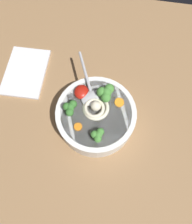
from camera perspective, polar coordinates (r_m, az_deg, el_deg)
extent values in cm
cube|color=#936D47|center=(61.68, -3.14, -4.17)|extent=(105.69, 105.69, 3.42)
cylinder|color=white|center=(57.15, 0.00, -1.27)|extent=(21.21, 21.21, 6.92)
cylinder|color=gold|center=(56.89, 0.00, -1.18)|extent=(18.66, 18.66, 6.37)
torus|color=beige|center=(53.85, -0.04, 1.18)|extent=(7.00, 7.00, 0.97)
torus|color=beige|center=(52.99, -0.44, 1.11)|extent=(7.50, 7.50, 0.87)
sphere|color=beige|center=(52.69, -0.04, 1.71)|extent=(2.72, 2.72, 2.72)
ellipsoid|color=#B7B7BC|center=(54.63, -0.98, 3.82)|extent=(6.48, 7.28, 1.60)
cylinder|color=#B7B7BC|center=(58.17, -2.81, 10.29)|extent=(13.99, 6.92, 0.80)
ellipsoid|color=#B2190F|center=(55.41, -4.02, 5.52)|extent=(4.19, 3.77, 1.89)
cylinder|color=#7A9E60|center=(53.97, -6.76, 0.73)|extent=(1.04, 1.04, 1.12)
sphere|color=#38752D|center=(52.52, -6.95, 1.39)|extent=(2.05, 2.05, 2.05)
sphere|color=#38752D|center=(52.33, -7.17, 0.29)|extent=(2.05, 2.05, 2.05)
sphere|color=#38752D|center=(52.88, -6.33, 2.20)|extent=(2.05, 2.05, 2.05)
sphere|color=#38752D|center=(52.85, -8.01, 1.50)|extent=(2.05, 2.05, 2.05)
cylinder|color=#7A9E60|center=(51.36, 0.64, -6.66)|extent=(0.96, 0.96, 1.03)
sphere|color=#478938|center=(49.96, 0.65, -6.23)|extent=(1.88, 1.88, 1.88)
sphere|color=#478938|center=(49.89, 0.47, -7.31)|extent=(1.88, 1.88, 1.88)
sphere|color=#478938|center=(50.26, 1.20, -5.39)|extent=(1.88, 1.88, 1.88)
sphere|color=#478938|center=(50.13, -0.41, -6.09)|extent=(1.88, 1.88, 1.88)
cylinder|color=#7A9E60|center=(55.07, 2.83, 4.45)|extent=(1.33, 1.33, 1.43)
sphere|color=#478938|center=(53.26, 2.93, 5.40)|extent=(2.62, 2.62, 2.62)
sphere|color=#478938|center=(52.90, 2.70, 4.04)|extent=(2.62, 2.62, 2.62)
sphere|color=#478938|center=(53.91, 3.62, 6.38)|extent=(2.62, 2.62, 2.62)
sphere|color=#478938|center=(53.49, 1.53, 5.53)|extent=(2.62, 2.62, 2.62)
cylinder|color=orange|center=(55.03, 6.38, 2.62)|extent=(2.51, 2.51, 0.53)
cylinder|color=orange|center=(52.49, -4.94, -4.04)|extent=(2.06, 2.06, 0.54)
cube|color=white|center=(70.78, -18.69, 10.35)|extent=(18.24, 13.15, 0.80)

